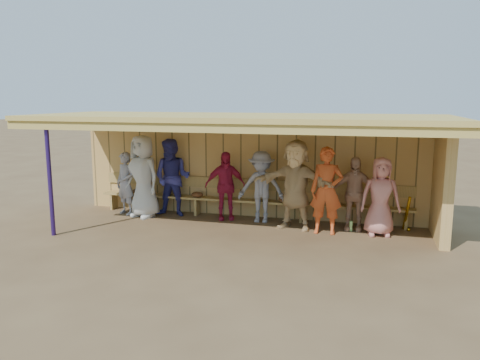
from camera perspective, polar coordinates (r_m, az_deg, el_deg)
name	(u,v)px	position (r m, az deg, el deg)	size (l,w,h in m)	color
ground	(236,230)	(10.32, -0.51, -6.08)	(90.00, 90.00, 0.00)	brown
player_a	(125,183)	(11.87, -13.80, -0.40)	(0.56, 0.37, 1.55)	#95929A
player_b	(143,176)	(11.47, -11.73, 0.44)	(0.97, 0.63, 1.99)	silver
player_c	(172,178)	(11.45, -8.24, 0.28)	(0.92, 0.71, 1.89)	navy
player_d	(225,186)	(11.02, -1.82, -0.71)	(0.95, 0.40, 1.62)	#AD1B3B
player_e	(261,187)	(10.80, 2.62, -0.85)	(1.07, 0.61, 1.66)	gray
player_f	(295,184)	(10.27, 6.76, -0.54)	(1.84, 0.59, 1.98)	#E0B97E
player_g	(326,191)	(10.01, 10.50, -1.29)	(0.68, 0.44, 1.85)	#CB4E20
player_h	(380,197)	(10.16, 16.75, -1.95)	(0.81, 0.53, 1.66)	tan
player_extra	(354,194)	(10.42, 13.69, -1.63)	(0.95, 0.39, 1.62)	tan
dugout_structure	(261,150)	(10.55, 2.52, 3.66)	(8.80, 3.20, 2.50)	tan
bench	(248,196)	(11.24, 1.02, -1.97)	(7.60, 0.34, 0.93)	#AC8C49
dugout_equipment	(235,198)	(11.20, -0.63, -2.21)	(6.71, 0.62, 0.80)	gold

